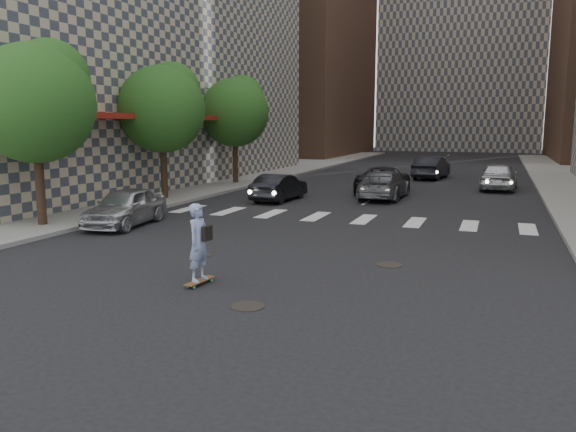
% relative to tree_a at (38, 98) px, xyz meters
% --- Properties ---
extents(ground, '(160.00, 160.00, 0.00)m').
position_rel_tree_a_xyz_m(ground, '(9.45, -3.14, -4.65)').
color(ground, black).
rests_on(ground, ground).
extents(sidewalk_left, '(13.00, 80.00, 0.15)m').
position_rel_tree_a_xyz_m(sidewalk_left, '(-5.05, 16.86, -4.57)').
color(sidewalk_left, gray).
rests_on(sidewalk_left, ground).
extents(tree_a, '(4.20, 4.20, 6.60)m').
position_rel_tree_a_xyz_m(tree_a, '(0.00, 0.00, 0.00)').
color(tree_a, '#382619').
rests_on(tree_a, sidewalk_left).
extents(tree_b, '(4.20, 4.20, 6.60)m').
position_rel_tree_a_xyz_m(tree_b, '(0.00, 8.00, 0.00)').
color(tree_b, '#382619').
rests_on(tree_b, sidewalk_left).
extents(tree_c, '(4.20, 4.20, 6.60)m').
position_rel_tree_a_xyz_m(tree_c, '(0.00, 16.00, 0.00)').
color(tree_c, '#382619').
rests_on(tree_c, sidewalk_left).
extents(manhole_a, '(0.70, 0.70, 0.02)m').
position_rel_tree_a_xyz_m(manhole_a, '(10.65, -5.64, -4.64)').
color(manhole_a, black).
rests_on(manhole_a, ground).
extents(manhole_b, '(0.70, 0.70, 0.02)m').
position_rel_tree_a_xyz_m(manhole_b, '(7.45, -1.94, -4.64)').
color(manhole_b, black).
rests_on(manhole_b, ground).
extents(manhole_c, '(0.70, 0.70, 0.02)m').
position_rel_tree_a_xyz_m(manhole_c, '(12.75, -1.14, -4.64)').
color(manhole_c, black).
rests_on(manhole_c, ground).
extents(skateboarder, '(0.52, 0.99, 1.93)m').
position_rel_tree_a_xyz_m(skateboarder, '(8.92, -4.54, -3.64)').
color(skateboarder, brown).
rests_on(skateboarder, ground).
extents(silver_sedan, '(2.19, 4.35, 1.42)m').
position_rel_tree_a_xyz_m(silver_sedan, '(2.45, 1.38, -3.94)').
color(silver_sedan, '#B6B8BD').
rests_on(silver_sedan, ground).
extents(traffic_car_a, '(1.62, 4.10, 1.33)m').
position_rel_tree_a_xyz_m(traffic_car_a, '(5.26, 9.86, -3.98)').
color(traffic_car_a, black).
rests_on(traffic_car_a, ground).
extents(traffic_car_b, '(2.09, 4.97, 1.43)m').
position_rel_tree_a_xyz_m(traffic_car_b, '(9.95, 12.44, -3.93)').
color(traffic_car_b, '#525459').
rests_on(traffic_car_b, ground).
extents(traffic_car_c, '(2.52, 5.26, 1.45)m').
position_rel_tree_a_xyz_m(traffic_car_c, '(9.45, 14.86, -3.92)').
color(traffic_car_c, black).
rests_on(traffic_car_c, ground).
extents(traffic_car_d, '(2.21, 4.83, 1.60)m').
position_rel_tree_a_xyz_m(traffic_car_d, '(15.40, 18.66, -3.84)').
color(traffic_car_d, '#A9ABB0').
rests_on(traffic_car_d, ground).
extents(traffic_car_e, '(2.19, 4.92, 1.57)m').
position_rel_tree_a_xyz_m(traffic_car_e, '(10.97, 24.13, -3.86)').
color(traffic_car_e, black).
rests_on(traffic_car_e, ground).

